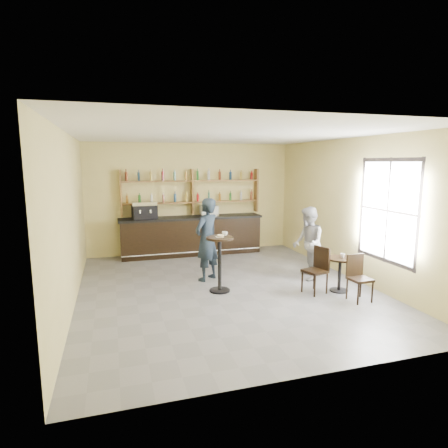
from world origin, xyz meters
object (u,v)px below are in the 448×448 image
object	(u,v)px
espresso_machine	(145,210)
patron_second	(308,243)
pastry_case	(209,211)
chair_south	(360,279)
chair_west	(315,271)
man_main	(207,240)
cafe_table	(340,274)
bar_counter	(192,235)
pedestal_table	(220,264)

from	to	relation	value
espresso_machine	patron_second	size ratio (longest dim) A/B	0.39
pastry_case	chair_south	world-z (taller)	pastry_case
espresso_machine	chair_west	world-z (taller)	espresso_machine
chair_south	patron_second	bearing A→B (deg)	97.28
pastry_case	chair_west	world-z (taller)	pastry_case
man_main	chair_south	bearing A→B (deg)	102.83
pastry_case	chair_south	xyz separation A→B (m)	(1.81, -4.61, -0.81)
cafe_table	patron_second	world-z (taller)	patron_second
espresso_machine	chair_west	size ratio (longest dim) A/B	0.69
espresso_machine	chair_south	bearing A→B (deg)	-57.15
bar_counter	pastry_case	bearing A→B (deg)	0.00
bar_counter	pastry_case	world-z (taller)	pastry_case
man_main	chair_south	world-z (taller)	man_main
espresso_machine	chair_south	distance (m)	5.94
espresso_machine	cafe_table	xyz separation A→B (m)	(3.60, -4.01, -0.99)
pastry_case	chair_south	bearing A→B (deg)	-67.61
bar_counter	man_main	world-z (taller)	man_main
cafe_table	patron_second	distance (m)	1.08
pastry_case	patron_second	world-z (taller)	patron_second
pastry_case	pedestal_table	distance (m)	3.42
patron_second	man_main	bearing A→B (deg)	-87.04
pedestal_table	patron_second	bearing A→B (deg)	6.06
man_main	cafe_table	xyz separation A→B (m)	(2.44, -1.53, -0.58)
cafe_table	chair_west	world-z (taller)	chair_west
pedestal_table	chair_south	size ratio (longest dim) A/B	1.29
man_main	espresso_machine	bearing A→B (deg)	-101.63
bar_counter	pastry_case	xyz separation A→B (m)	(0.52, 0.00, 0.70)
espresso_machine	patron_second	distance (m)	4.58
pastry_case	patron_second	size ratio (longest dim) A/B	0.30
chair_west	patron_second	bearing A→B (deg)	143.77
bar_counter	patron_second	distance (m)	3.70
bar_counter	chair_west	world-z (taller)	bar_counter
espresso_machine	cafe_table	distance (m)	5.47
patron_second	espresso_machine	bearing A→B (deg)	-114.33
espresso_machine	cafe_table	size ratio (longest dim) A/B	0.92
man_main	chair_south	xyz separation A→B (m)	(2.49, -2.13, -0.49)
pedestal_table	chair_south	xyz separation A→B (m)	(2.43, -1.31, -0.13)
man_main	chair_south	distance (m)	3.32
man_main	patron_second	bearing A→B (deg)	128.28
bar_counter	chair_south	xyz separation A→B (m)	(2.33, -4.61, -0.11)
pedestal_table	patron_second	distance (m)	2.18
cafe_table	pedestal_table	bearing A→B (deg)	163.42
espresso_machine	chair_south	xyz separation A→B (m)	(3.65, -4.61, -0.90)
pastry_case	man_main	xyz separation A→B (m)	(-0.68, -2.47, -0.32)
cafe_table	chair_south	bearing A→B (deg)	-85.24
chair_west	man_main	bearing A→B (deg)	-144.59
man_main	chair_west	size ratio (longest dim) A/B	1.97
bar_counter	pastry_case	distance (m)	0.88
patron_second	pastry_case	bearing A→B (deg)	-135.47
man_main	chair_west	bearing A→B (deg)	105.31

